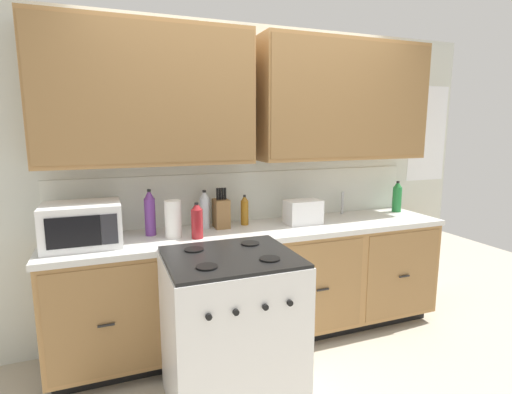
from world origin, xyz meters
TOP-DOWN VIEW (x-y plane):
  - ground_plane at (0.00, 0.00)m, footprint 8.00×8.00m
  - wall_unit at (0.00, 0.50)m, footprint 4.23×0.40m
  - counter_run at (0.00, 0.30)m, footprint 3.06×0.64m
  - stove_range at (-0.43, -0.33)m, footprint 0.76×0.68m
  - microwave at (-1.24, 0.28)m, footprint 0.48×0.37m
  - toaster at (0.38, 0.32)m, footprint 0.28×0.18m
  - knife_block at (-0.27, 0.43)m, footprint 0.11×0.14m
  - sink_faucet at (0.87, 0.51)m, footprint 0.02×0.02m
  - paper_towel_roll at (-0.66, 0.29)m, footprint 0.12×0.12m
  - bottle_green at (1.39, 0.42)m, footprint 0.08×0.08m
  - bottle_amber at (-0.07, 0.45)m, footprint 0.06×0.06m
  - bottle_red at (-0.51, 0.20)m, footprint 0.08×0.08m
  - bottle_violet at (-0.80, 0.39)m, footprint 0.08×0.08m
  - bottle_clear at (-0.39, 0.45)m, footprint 0.08×0.08m

SIDE VIEW (x-z plane):
  - ground_plane at x=0.00m, z-range 0.00..0.00m
  - counter_run at x=0.00m, z-range 0.01..0.92m
  - stove_range at x=-0.43m, z-range 0.00..0.95m
  - toaster at x=0.38m, z-range 0.91..1.10m
  - sink_faucet at x=0.87m, z-range 0.91..1.11m
  - knife_block at x=-0.27m, z-range 0.87..1.18m
  - bottle_amber at x=-0.07m, z-range 0.91..1.15m
  - bottle_red at x=-0.51m, z-range 0.91..1.16m
  - paper_towel_roll at x=-0.66m, z-range 0.91..1.17m
  - bottle_green at x=1.39m, z-range 0.91..1.19m
  - microwave at x=-1.24m, z-range 0.91..1.19m
  - bottle_clear at x=-0.39m, z-range 0.91..1.20m
  - bottle_violet at x=-0.80m, z-range 0.90..1.24m
  - wall_unit at x=0.00m, z-range 0.42..2.89m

